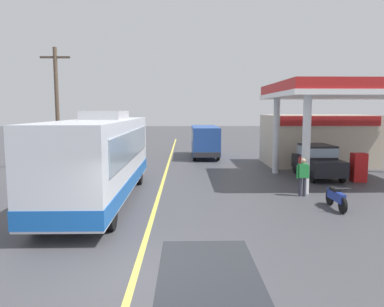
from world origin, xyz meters
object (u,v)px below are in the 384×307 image
minibus_opposing_lane (205,139)px  motorcycle_parked_forecourt (336,197)px  car_at_pump (317,159)px  pedestrian_near_pump (304,166)px  pedestrian_by_shop (303,175)px  coach_bus_main (101,159)px

minibus_opposing_lane → motorcycle_parked_forecourt: (4.11, -15.70, -1.03)m
car_at_pump → pedestrian_near_pump: bearing=-125.6°
minibus_opposing_lane → pedestrian_by_shop: (3.49, -13.61, -0.54)m
coach_bus_main → motorcycle_parked_forecourt: bearing=-9.6°
minibus_opposing_lane → motorcycle_parked_forecourt: 16.26m
car_at_pump → motorcycle_parked_forecourt: car_at_pump is taller
car_at_pump → pedestrian_by_shop: size_ratio=2.53×
car_at_pump → pedestrian_near_pump: size_ratio=2.53×
coach_bus_main → pedestrian_near_pump: bearing=18.4°
motorcycle_parked_forecourt → coach_bus_main: bearing=170.4°
coach_bus_main → pedestrian_near_pump: (9.40, 3.12, -0.79)m
motorcycle_parked_forecourt → pedestrian_near_pump: 4.70m
minibus_opposing_lane → pedestrian_near_pump: minibus_opposing_lane is taller
pedestrian_by_shop → car_at_pump: bearing=63.5°
coach_bus_main → car_at_pump: size_ratio=2.63×
motorcycle_parked_forecourt → pedestrian_by_shop: size_ratio=1.08×
pedestrian_near_pump → motorcycle_parked_forecourt: bearing=-93.1°
car_at_pump → motorcycle_parked_forecourt: bearing=-103.9°
coach_bus_main → pedestrian_by_shop: 8.58m
minibus_opposing_lane → pedestrian_near_pump: size_ratio=3.69×
minibus_opposing_lane → pedestrian_near_pump: (4.36, -11.03, -0.54)m
coach_bus_main → pedestrian_near_pump: coach_bus_main is taller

